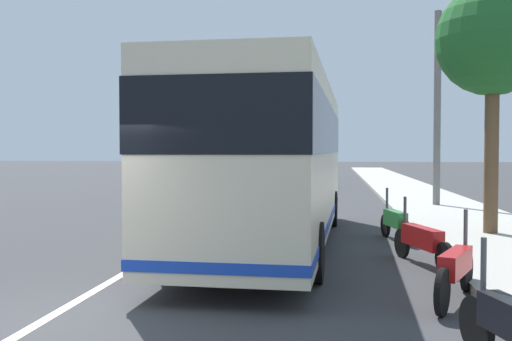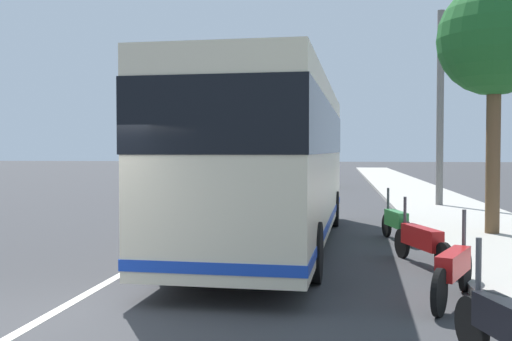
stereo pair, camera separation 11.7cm
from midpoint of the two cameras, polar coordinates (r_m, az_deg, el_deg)
The scene contains 13 objects.
ground_plane at distance 7.71m, azimuth -21.60°, elevation -14.41°, with size 220.00×220.00×0.00m, color #38383A.
sidewalk_curb at distance 16.97m, azimuth 21.10°, elevation -5.24°, with size 110.00×3.60×0.14m, color #B2ADA3.
lane_divider_line at distance 16.96m, azimuth -4.51°, elevation -5.35°, with size 110.00×0.16×0.01m, color silver.
coach_bus at distance 13.24m, azimuth 2.00°, elevation 1.56°, with size 11.46×2.98×3.60m.
motorcycle_far_end at distance 8.86m, azimuth 19.05°, elevation -9.09°, with size 2.09×0.94×1.27m.
motorcycle_nearest_curb at distance 11.40m, azimuth 16.07°, elevation -6.62°, with size 2.26×0.79×1.24m.
motorcycle_by_tree at distance 14.35m, azimuth 13.69°, elevation -4.91°, with size 2.00×0.54×1.23m.
car_side_street at distance 25.84m, azimuth -6.04°, elevation -1.28°, with size 4.51×1.97×1.51m.
car_far_distant at distance 34.99m, azimuth 5.72°, elevation -0.48°, with size 4.60×1.83×1.40m.
car_ahead_same_lane at distance 47.75m, azimuth 6.08°, elevation 0.18°, with size 4.73×2.08×1.49m.
car_oncoming at distance 39.19m, azimuth -0.05°, elevation -0.16°, with size 4.62×2.05×1.49m.
roadside_tree_mid_block at distance 15.62m, azimuth 22.41°, elevation 11.56°, with size 2.74×2.74×6.24m.
utility_pole at distance 22.86m, azimuth 17.63°, elevation 5.64°, with size 0.26×0.26×7.33m, color slate.
Camera 2 is at (-6.41, -3.76, 2.15)m, focal length 41.10 mm.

